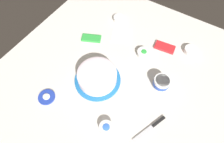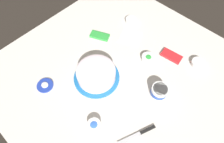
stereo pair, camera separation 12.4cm
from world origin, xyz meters
name	(u,v)px [view 1 (the left image)]	position (x,y,z in m)	size (l,w,h in m)	color
ground_plane	(119,71)	(0.00, 0.00, 0.00)	(1.54, 1.54, 0.00)	silver
frosted_cake	(97,77)	(0.08, 0.14, 0.05)	(0.30, 0.30, 0.11)	#1E6BB2
frosting_tub	(161,83)	(-0.28, -0.05, 0.04)	(0.11, 0.11, 0.07)	white
frosting_tub_lid	(47,97)	(0.29, 0.41, 0.01)	(0.11, 0.11, 0.02)	#233DAD
spreading_knife	(152,127)	(-0.36, 0.23, 0.01)	(0.11, 0.23, 0.01)	silver
sprinkle_bowl_blue	(106,128)	(-0.14, 0.38, 0.02)	(0.08, 0.08, 0.04)	white
sprinkle_bowl_green	(144,53)	(-0.07, -0.21, 0.02)	(0.09, 0.09, 0.04)	white
sprinkle_bowl_yellow	(191,50)	(-0.35, -0.42, 0.02)	(0.10, 0.10, 0.03)	white
sprinkle_bowl_pink	(119,18)	(0.26, -0.42, 0.02)	(0.09, 0.09, 0.04)	white
candy_box_lower	(91,38)	(0.33, -0.13, 0.01)	(0.14, 0.07, 0.02)	green
candy_box_upper	(165,47)	(-0.18, -0.35, 0.01)	(0.14, 0.07, 0.02)	red
paper_napkin	(122,35)	(0.15, -0.29, 0.00)	(0.15, 0.15, 0.01)	white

